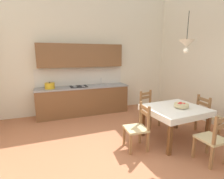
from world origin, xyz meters
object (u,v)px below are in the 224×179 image
(kitchen_cabinetry, at_px, (83,88))
(dining_table, at_px, (175,113))
(dining_chair_camera_side, at_px, (213,139))
(fruit_bowl, at_px, (181,105))
(dining_chair_window_side, at_px, (207,115))
(dining_chair_tv_side, at_px, (138,128))
(pendant_lamp, at_px, (186,44))
(dining_chair_kitchen_side, at_px, (149,109))

(kitchen_cabinetry, relative_size, dining_table, 2.22)
(dining_chair_camera_side, relative_size, fruit_bowl, 3.10)
(dining_chair_window_side, bearing_deg, dining_table, -179.81)
(dining_chair_camera_side, bearing_deg, dining_chair_tv_side, 138.66)
(kitchen_cabinetry, height_order, dining_chair_camera_side, kitchen_cabinetry)
(kitchen_cabinetry, distance_m, dining_chair_tv_side, 2.60)
(dining_chair_window_side, distance_m, pendant_lamp, 1.88)
(dining_chair_kitchen_side, relative_size, pendant_lamp, 1.16)
(dining_table, distance_m, dining_chair_window_side, 1.00)
(kitchen_cabinetry, bearing_deg, dining_chair_kitchen_side, -46.62)
(dining_chair_kitchen_side, relative_size, dining_chair_camera_side, 1.00)
(pendant_lamp, bearing_deg, dining_chair_window_side, 5.21)
(dining_chair_kitchen_side, xyz_separation_m, fruit_bowl, (0.16, -0.98, 0.37))
(kitchen_cabinetry, xyz_separation_m, dining_table, (1.53, -2.46, -0.23))
(fruit_bowl, bearing_deg, kitchen_cabinetry, 122.72)
(fruit_bowl, bearing_deg, pendant_lamp, -133.40)
(dining_chair_tv_side, bearing_deg, fruit_bowl, -1.62)
(kitchen_cabinetry, height_order, dining_chair_window_side, kitchen_cabinetry)
(dining_chair_tv_side, distance_m, pendant_lamp, 1.94)
(dining_chair_tv_side, height_order, dining_chair_camera_side, same)
(dining_chair_window_side, relative_size, dining_chair_camera_side, 1.00)
(dining_chair_tv_side, relative_size, dining_chair_camera_side, 1.00)
(dining_chair_kitchen_side, height_order, dining_chair_camera_side, same)
(kitchen_cabinetry, distance_m, dining_chair_kitchen_side, 2.17)
(kitchen_cabinetry, bearing_deg, fruit_bowl, -57.28)
(dining_chair_tv_side, distance_m, dining_chair_kitchen_side, 1.29)
(pendant_lamp, bearing_deg, dining_chair_tv_side, 177.68)
(dining_chair_window_side, relative_size, fruit_bowl, 3.10)
(dining_chair_kitchen_side, bearing_deg, dining_chair_tv_side, -132.68)
(dining_table, bearing_deg, dining_chair_camera_side, -86.20)
(dining_chair_camera_side, height_order, fruit_bowl, dining_chair_camera_side)
(dining_chair_window_side, distance_m, fruit_bowl, 0.97)
(dining_chair_tv_side, height_order, dining_chair_kitchen_side, same)
(dining_chair_camera_side, relative_size, pendant_lamp, 1.16)
(dining_chair_tv_side, relative_size, dining_chair_kitchen_side, 1.00)
(dining_chair_tv_side, xyz_separation_m, pendant_lamp, (1.02, -0.04, 1.65))
(dining_chair_kitchen_side, xyz_separation_m, pendant_lamp, (0.15, -0.99, 1.65))
(fruit_bowl, relative_size, pendant_lamp, 0.37)
(dining_chair_tv_side, bearing_deg, dining_chair_camera_side, -41.34)
(kitchen_cabinetry, distance_m, dining_chair_window_side, 3.54)
(dining_table, height_order, dining_chair_tv_side, dining_chair_tv_side)
(dining_chair_camera_side, distance_m, pendant_lamp, 1.85)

